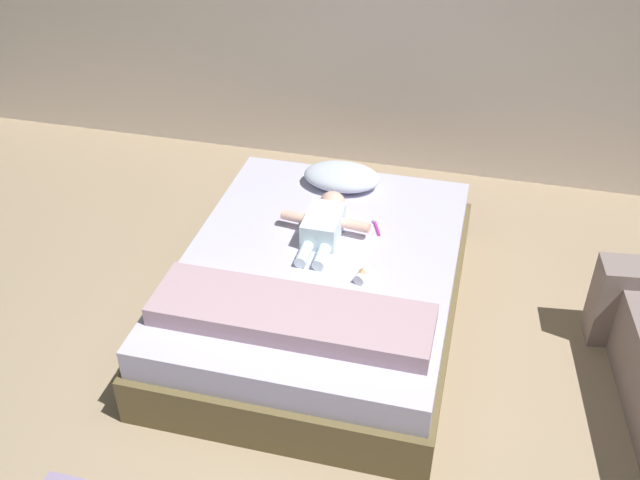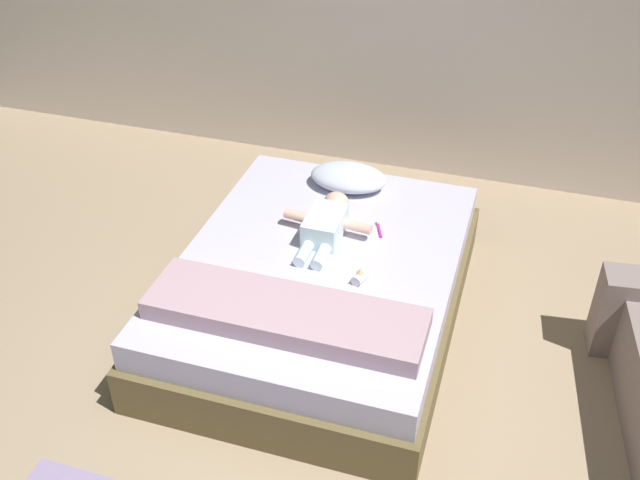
% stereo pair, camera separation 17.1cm
% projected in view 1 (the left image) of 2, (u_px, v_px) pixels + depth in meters
% --- Properties ---
extents(bed, '(1.46, 1.92, 0.42)m').
position_uv_depth(bed, '(320.00, 287.00, 3.94)').
color(bed, brown).
rests_on(bed, ground_plane).
extents(pillow, '(0.46, 0.31, 0.13)m').
position_uv_depth(pillow, '(342.00, 177.00, 4.36)').
color(pillow, silver).
rests_on(pillow, bed).
extents(baby, '(0.50, 0.59, 0.15)m').
position_uv_depth(baby, '(325.00, 223.00, 3.95)').
color(baby, white).
rests_on(baby, bed).
extents(toothbrush, '(0.07, 0.14, 0.02)m').
position_uv_depth(toothbrush, '(377.00, 227.00, 4.02)').
color(toothbrush, '#BC289C').
rests_on(toothbrush, bed).
extents(blanket, '(1.31, 0.37, 0.10)m').
position_uv_depth(blanket, '(291.00, 315.00, 3.37)').
color(blanket, '#B28F9B').
rests_on(blanket, bed).
extents(baby_bottle, '(0.08, 0.11, 0.08)m').
position_uv_depth(baby_bottle, '(362.00, 275.00, 3.63)').
color(baby_bottle, white).
rests_on(baby_bottle, bed).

